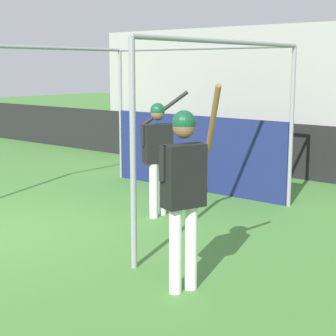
# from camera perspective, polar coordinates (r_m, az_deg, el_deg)

# --- Properties ---
(outfield_wall) EXTENTS (24.00, 0.12, 1.14)m
(outfield_wall) POSITION_cam_1_polar(r_m,az_deg,el_deg) (12.78, 6.92, 2.34)
(outfield_wall) COLOR black
(outfield_wall) RESTS_ON ground
(bleacher_section) EXTENTS (8.15, 4.00, 3.22)m
(bleacher_section) POSITION_cam_1_polar(r_m,az_deg,el_deg) (14.45, 11.48, 7.25)
(bleacher_section) COLOR #9E9E99
(bleacher_section) RESTS_ON ground
(batting_cage) EXTENTS (4.00, 3.88, 2.68)m
(batting_cage) POSITION_cam_1_polar(r_m,az_deg,el_deg) (10.05, 0.76, 3.71)
(batting_cage) COLOR gray
(batting_cage) RESTS_ON ground
(player_batter) EXTENTS (0.61, 0.94, 1.94)m
(player_batter) POSITION_cam_1_polar(r_m,az_deg,el_deg) (8.66, -1.03, 2.01)
(player_batter) COLOR white
(player_batter) RESTS_ON ground
(player_waiting) EXTENTS (0.51, 0.79, 2.16)m
(player_waiting) POSITION_cam_1_polar(r_m,az_deg,el_deg) (5.71, 1.67, -1.46)
(player_waiting) COLOR white
(player_waiting) RESTS_ON ground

